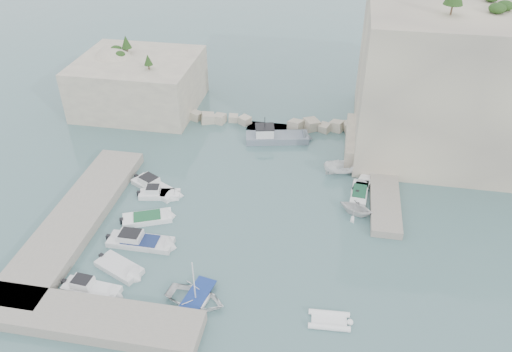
% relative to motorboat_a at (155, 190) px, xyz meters
% --- Properties ---
extents(ground, '(400.00, 400.00, 0.00)m').
position_rel_motorboat_a_xyz_m(ground, '(11.21, -5.75, 0.00)').
color(ground, slate).
rests_on(ground, ground).
extents(cliff_east, '(26.00, 22.00, 17.00)m').
position_rel_motorboat_a_xyz_m(cliff_east, '(34.21, 17.25, 8.50)').
color(cliff_east, beige).
rests_on(cliff_east, ground).
extents(cliff_terrace, '(8.00, 10.00, 2.50)m').
position_rel_motorboat_a_xyz_m(cliff_terrace, '(24.21, 12.25, 1.25)').
color(cliff_terrace, beige).
rests_on(cliff_terrace, ground).
extents(outcrop_west, '(16.00, 14.00, 7.00)m').
position_rel_motorboat_a_xyz_m(outcrop_west, '(-8.79, 19.25, 3.50)').
color(outcrop_west, beige).
rests_on(outcrop_west, ground).
extents(quay_west, '(5.00, 24.00, 1.10)m').
position_rel_motorboat_a_xyz_m(quay_west, '(-5.79, -6.75, 0.55)').
color(quay_west, '#9E9689').
rests_on(quay_west, ground).
extents(quay_south, '(18.00, 4.00, 1.10)m').
position_rel_motorboat_a_xyz_m(quay_south, '(1.21, -18.25, 0.55)').
color(quay_south, '#9E9689').
rests_on(quay_south, ground).
extents(ledge_east, '(3.00, 16.00, 0.80)m').
position_rel_motorboat_a_xyz_m(ledge_east, '(24.71, 4.25, 0.40)').
color(ledge_east, '#9E9689').
rests_on(ledge_east, ground).
extents(breakwater, '(28.00, 3.00, 1.40)m').
position_rel_motorboat_a_xyz_m(breakwater, '(10.21, 16.25, 0.70)').
color(breakwater, beige).
rests_on(breakwater, ground).
extents(motorboat_a, '(6.57, 4.76, 1.40)m').
position_rel_motorboat_a_xyz_m(motorboat_a, '(0.00, 0.00, 0.00)').
color(motorboat_a, silver).
rests_on(motorboat_a, ground).
extents(motorboat_b, '(4.94, 2.33, 1.40)m').
position_rel_motorboat_a_xyz_m(motorboat_b, '(0.93, -1.11, 0.00)').
color(motorboat_b, white).
rests_on(motorboat_b, ground).
extents(motorboat_c, '(5.66, 3.83, 0.70)m').
position_rel_motorboat_a_xyz_m(motorboat_c, '(1.05, -5.16, 0.00)').
color(motorboat_c, white).
rests_on(motorboat_c, ground).
extents(motorboat_d, '(6.84, 2.04, 1.40)m').
position_rel_motorboat_a_xyz_m(motorboat_d, '(1.69, -8.70, 0.00)').
color(motorboat_d, silver).
rests_on(motorboat_d, ground).
extents(motorboat_e, '(5.23, 3.78, 0.70)m').
position_rel_motorboat_a_xyz_m(motorboat_e, '(1.04, -12.22, 0.00)').
color(motorboat_e, silver).
rests_on(motorboat_e, ground).
extents(motorboat_f, '(5.63, 2.11, 1.40)m').
position_rel_motorboat_a_xyz_m(motorboat_f, '(-0.24, -15.08, 0.00)').
color(motorboat_f, silver).
rests_on(motorboat_f, ground).
extents(rowboat, '(5.76, 4.61, 1.07)m').
position_rel_motorboat_a_xyz_m(rowboat, '(8.78, -14.62, 0.00)').
color(rowboat, white).
rests_on(rowboat, ground).
extents(inflatable_dinghy, '(3.74, 1.98, 0.44)m').
position_rel_motorboat_a_xyz_m(inflatable_dinghy, '(19.83, -14.73, 0.00)').
color(inflatable_dinghy, white).
rests_on(inflatable_dinghy, ground).
extents(tender_east_a, '(4.46, 4.19, 1.88)m').
position_rel_motorboat_a_xyz_m(tender_east_a, '(21.73, -0.41, 0.00)').
color(tender_east_a, white).
rests_on(tender_east_a, ground).
extents(tender_east_b, '(2.08, 5.03, 0.70)m').
position_rel_motorboat_a_xyz_m(tender_east_b, '(22.05, 2.90, 0.00)').
color(tender_east_b, white).
rests_on(tender_east_b, ground).
extents(tender_east_c, '(2.79, 4.72, 0.70)m').
position_rel_motorboat_a_xyz_m(tender_east_c, '(22.49, 4.80, 0.00)').
color(tender_east_c, silver).
rests_on(tender_east_c, ground).
extents(tender_east_d, '(5.19, 3.13, 1.88)m').
position_rel_motorboat_a_xyz_m(tender_east_d, '(20.25, 6.89, 0.00)').
color(tender_east_d, white).
rests_on(tender_east_d, ground).
extents(work_boat, '(8.97, 4.31, 2.20)m').
position_rel_motorboat_a_xyz_m(work_boat, '(11.64, 12.89, 0.00)').
color(work_boat, slate).
rests_on(work_boat, ground).
extents(rowboat_mast, '(0.10, 0.10, 4.20)m').
position_rel_motorboat_a_xyz_m(rowboat_mast, '(8.78, -14.62, 2.63)').
color(rowboat_mast, white).
rests_on(rowboat_mast, rowboat).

